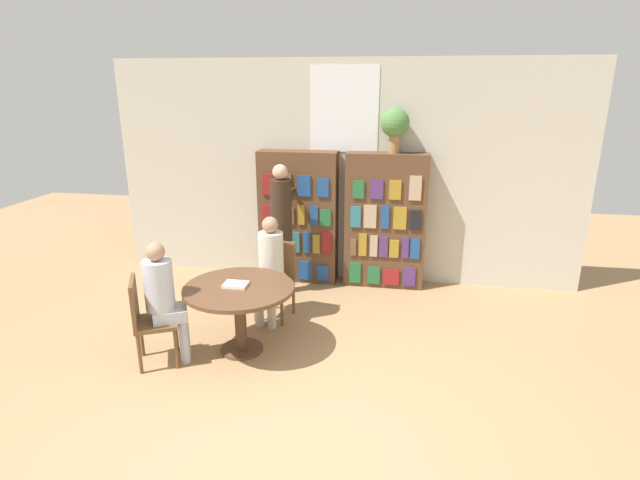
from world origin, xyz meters
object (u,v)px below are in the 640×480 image
at_px(reading_table, 239,298).
at_px(seated_reader_right, 164,295).
at_px(bookshelf_left, 298,217).
at_px(flower_vase, 395,125).
at_px(chair_near_camera, 147,317).
at_px(chair_left_side, 277,275).
at_px(seated_reader_left, 270,263).
at_px(bookshelf_right, 385,221).
at_px(librarian_standing, 281,217).

distance_m(reading_table, seated_reader_right, 0.73).
bearing_deg(bookshelf_left, flower_vase, 0.21).
xyz_separation_m(chair_near_camera, chair_left_side, (0.98, 1.27, 0.00)).
relative_size(reading_table, chair_left_side, 1.24).
xyz_separation_m(flower_vase, seated_reader_left, (-1.31, -1.36, -1.45)).
bearing_deg(chair_near_camera, bookshelf_right, 112.89).
xyz_separation_m(reading_table, librarian_standing, (0.06, 1.57, 0.45)).
relative_size(bookshelf_left, reading_table, 1.62).
distance_m(flower_vase, reading_table, 2.98).
height_order(bookshelf_left, flower_vase, flower_vase).
relative_size(chair_near_camera, seated_reader_right, 0.72).
relative_size(seated_reader_left, librarian_standing, 0.73).
xyz_separation_m(chair_near_camera, seated_reader_left, (0.94, 1.10, 0.22)).
bearing_deg(chair_left_side, reading_table, 90.00).
bearing_deg(seated_reader_left, librarian_standing, -74.97).
bearing_deg(chair_near_camera, reading_table, 90.00).
distance_m(flower_vase, seated_reader_left, 2.39).
xyz_separation_m(chair_near_camera, librarian_standing, (0.88, 1.96, 0.53)).
bearing_deg(bookshelf_right, seated_reader_right, -130.39).
distance_m(bookshelf_right, chair_near_camera, 3.31).
relative_size(bookshelf_right, reading_table, 1.62).
bearing_deg(bookshelf_left, seated_reader_right, -109.26).
height_order(flower_vase, reading_table, flower_vase).
height_order(chair_left_side, seated_reader_left, seated_reader_left).
relative_size(flower_vase, seated_reader_right, 0.45).
distance_m(bookshelf_right, reading_table, 2.50).
bearing_deg(bookshelf_right, flower_vase, 3.85).
bearing_deg(seated_reader_left, chair_near_camera, 59.82).
bearing_deg(flower_vase, bookshelf_left, -179.79).
relative_size(bookshelf_left, chair_left_side, 2.01).
xyz_separation_m(seated_reader_left, librarian_standing, (-0.07, 0.86, 0.32)).
bearing_deg(seated_reader_right, seated_reader_left, 117.02).
relative_size(bookshelf_right, flower_vase, 3.22).
height_order(reading_table, librarian_standing, librarian_standing).
distance_m(reading_table, chair_left_side, 0.90).
bearing_deg(chair_left_side, bookshelf_right, -124.99).
xyz_separation_m(bookshelf_left, chair_left_side, (-0.02, -1.19, -0.40)).
bearing_deg(librarian_standing, chair_left_side, -81.72).
distance_m(bookshelf_left, reading_table, 2.10).
relative_size(flower_vase, chair_near_camera, 0.62).
height_order(bookshelf_right, seated_reader_right, bookshelf_right).
xyz_separation_m(seated_reader_right, librarian_standing, (0.72, 1.88, 0.32)).
xyz_separation_m(flower_vase, reading_table, (-1.44, -2.07, -1.59)).
distance_m(flower_vase, chair_near_camera, 3.73).
xyz_separation_m(bookshelf_right, chair_near_camera, (-2.19, -2.46, -0.40)).
distance_m(chair_left_side, librarian_standing, 0.87).
relative_size(bookshelf_right, seated_reader_right, 1.45).
relative_size(reading_table, seated_reader_left, 0.89).
bearing_deg(bookshelf_left, seated_reader_left, -92.02).
height_order(bookshelf_left, chair_left_side, bookshelf_left).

